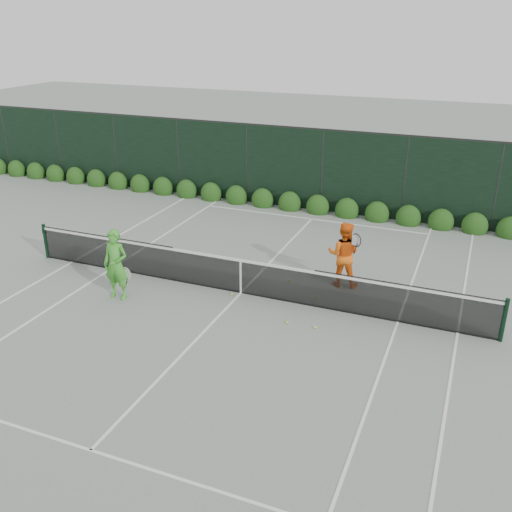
% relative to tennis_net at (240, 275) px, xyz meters
% --- Properties ---
extents(ground, '(80.00, 80.00, 0.00)m').
position_rel_tennis_net_xyz_m(ground, '(0.02, 0.00, -0.53)').
color(ground, gray).
rests_on(ground, ground).
extents(tennis_net, '(12.90, 0.10, 1.07)m').
position_rel_tennis_net_xyz_m(tennis_net, '(0.00, 0.00, 0.00)').
color(tennis_net, black).
rests_on(tennis_net, ground).
extents(player_woman, '(0.70, 0.47, 1.86)m').
position_rel_tennis_net_xyz_m(player_woman, '(-2.83, -1.42, 0.40)').
color(player_woman, green).
rests_on(player_woman, ground).
extents(player_man, '(0.97, 0.77, 1.80)m').
position_rel_tennis_net_xyz_m(player_man, '(2.38, 1.51, 0.37)').
color(player_man, orange).
rests_on(player_man, ground).
extents(court_lines, '(11.03, 23.83, 0.01)m').
position_rel_tennis_net_xyz_m(court_lines, '(0.02, 0.00, -0.53)').
color(court_lines, white).
rests_on(court_lines, ground).
extents(windscreen_fence, '(32.00, 21.07, 3.06)m').
position_rel_tennis_net_xyz_m(windscreen_fence, '(0.02, -2.71, 0.98)').
color(windscreen_fence, black).
rests_on(windscreen_fence, ground).
extents(hedge_row, '(31.66, 0.65, 0.94)m').
position_rel_tennis_net_xyz_m(hedge_row, '(0.02, 7.15, -0.30)').
color(hedge_row, '#11390F').
rests_on(hedge_row, ground).
extents(tennis_balls, '(2.60, 2.28, 0.07)m').
position_rel_tennis_net_xyz_m(tennis_balls, '(1.38, -0.15, -0.50)').
color(tennis_balls, '#D0DD31').
rests_on(tennis_balls, ground).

